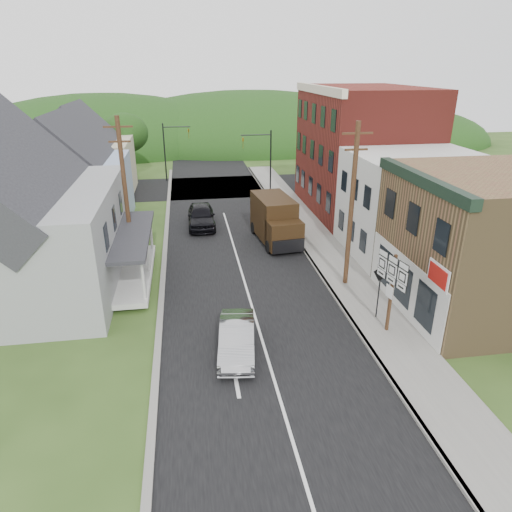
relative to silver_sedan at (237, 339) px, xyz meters
name	(u,v)px	position (x,y,z in m)	size (l,w,h in m)	color
ground	(257,325)	(1.23, 2.13, -0.70)	(120.00, 120.00, 0.00)	#2D4719
road	(234,248)	(1.23, 12.13, -0.70)	(9.00, 90.00, 0.02)	black
cross_road	(216,187)	(1.23, 29.13, -0.70)	(60.00, 9.00, 0.02)	black
sidewalk_right	(327,253)	(7.13, 10.13, -0.62)	(2.80, 55.00, 0.15)	slate
curb_right	(307,254)	(5.78, 10.13, -0.62)	(0.20, 55.00, 0.15)	slate
curb_left	(164,263)	(-3.42, 10.13, -0.64)	(0.30, 55.00, 0.12)	slate
storefront_tan	(486,244)	(12.53, 2.13, 2.80)	(8.00, 8.00, 7.00)	brown
storefront_white	(414,205)	(12.53, 9.63, 2.55)	(8.00, 7.00, 6.50)	silver
storefront_red	(362,152)	(12.53, 19.13, 4.30)	(8.00, 12.00, 10.00)	maroon
house_gray	(15,215)	(-10.77, 8.13, 3.54)	(10.20, 12.24, 8.35)	#989A9D
house_blue	(78,177)	(-9.77, 19.13, 2.99)	(7.14, 8.16, 7.28)	#99B1D1
house_cream	(92,156)	(-10.27, 28.13, 2.99)	(7.14, 8.16, 7.28)	beige
utility_pole_right	(352,206)	(6.83, 5.63, 3.96)	(1.60, 0.26, 9.00)	#472D19
utility_pole_left	(125,193)	(-5.27, 10.13, 3.96)	(1.60, 0.26, 9.00)	#472D19
traffic_signal_right	(263,155)	(5.53, 25.63, 3.06)	(2.87, 0.20, 6.00)	black
traffic_signal_left	(171,145)	(-3.07, 32.63, 3.06)	(2.87, 0.20, 6.00)	black
tree_left_d	(125,133)	(-7.77, 34.13, 4.19)	(4.80, 4.80, 6.94)	#382616
forested_ridge	(203,144)	(1.23, 57.13, -0.70)	(90.00, 30.00, 16.00)	#183710
silver_sedan	(237,339)	(0.00, 0.00, 0.00)	(1.48, 4.24, 1.40)	#A0A0A5
dark_sedan	(201,216)	(-0.75, 17.01, 0.15)	(2.01, 5.00, 1.70)	black
delivery_van	(275,220)	(4.22, 12.96, 0.88)	(2.83, 5.79, 3.12)	black
route_sign_cluster	(391,283)	(7.02, 0.53, 1.90)	(0.45, 2.14, 3.78)	#472D19
warning_sign	(379,286)	(7.02, 1.72, 1.16)	(0.31, 0.68, 2.67)	black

